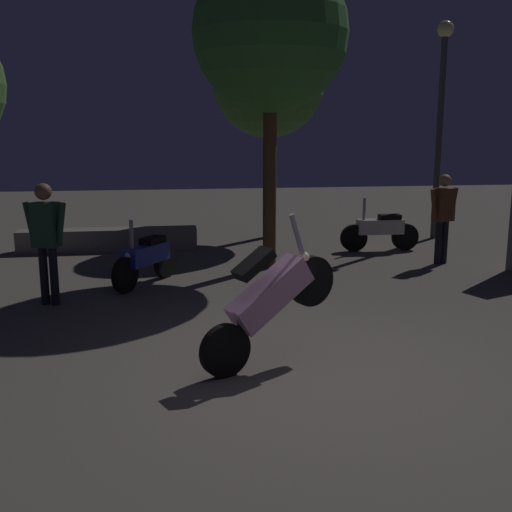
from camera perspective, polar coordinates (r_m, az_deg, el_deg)
name	(u,v)px	position (r m, az deg, el deg)	size (l,w,h in m)	color
ground_plane	(316,375)	(6.52, 5.61, -10.95)	(40.00, 40.00, 0.00)	#605951
motorcycle_pink_foreground	(269,299)	(6.50, 1.24, -3.99)	(1.55, 0.79, 1.63)	black
motorcycle_blue_parked_left	(146,258)	(10.13, -10.14, -0.21)	(1.02, 1.43, 1.11)	black
motorcycle_white_parked_right	(380,230)	(13.01, 11.42, 2.38)	(1.66, 0.32, 1.11)	black
person_rider_beside	(46,233)	(9.21, -18.88, 2.05)	(0.66, 0.35, 1.76)	black
person_bystander_far	(443,211)	(11.96, 16.96, 4.02)	(0.66, 0.35, 1.68)	black
streetlamp_near	(441,102)	(14.69, 16.78, 13.46)	(0.36, 0.36, 4.80)	#38383D
tree_center_bg	(270,35)	(11.16, 1.33, 19.82)	(2.68, 2.68, 5.44)	#4C331E
tree_right_bg	(268,81)	(14.23, 1.16, 15.88)	(2.53, 2.53, 4.81)	#4C331E
planter_wall_low	(109,240)	(13.22, -13.49, 1.50)	(3.66, 0.50, 0.45)	gray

